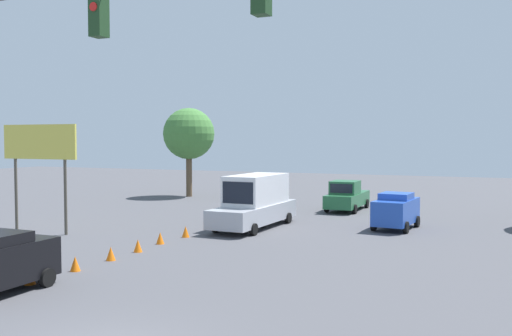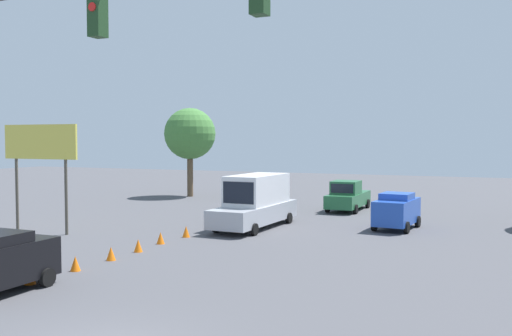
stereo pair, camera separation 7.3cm
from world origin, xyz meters
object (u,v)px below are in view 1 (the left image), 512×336
pickup_truck_green_withflow_deep (347,197)px  traffic_cone_fifth (160,238)px  box_truck_silver_withflow_far (255,202)px  tree_horizon_right (189,134)px  roadside_billboard (39,150)px  traffic_cone_third (111,254)px  sedan_blue_oncoming_deep (396,210)px  traffic_cone_nearest (30,276)px  traffic_cone_farthest (186,232)px  traffic_cone_second (75,264)px  overhead_signal_span (97,116)px  traffic_cone_fourth (138,246)px

pickup_truck_green_withflow_deep → traffic_cone_fifth: (4.96, 16.21, -0.69)m
box_truck_silver_withflow_far → tree_horizon_right: size_ratio=0.95×
roadside_billboard → traffic_cone_third: bearing=151.7°
sedan_blue_oncoming_deep → traffic_cone_nearest: size_ratio=7.01×
box_truck_silver_withflow_far → traffic_cone_farthest: 5.01m
traffic_cone_nearest → traffic_cone_second: same height
overhead_signal_span → tree_horizon_right: 36.72m
traffic_cone_nearest → tree_horizon_right: size_ratio=0.07×
box_truck_silver_withflow_far → traffic_cone_third: 10.79m
sedan_blue_oncoming_deep → traffic_cone_third: (9.41, 13.12, -0.76)m
traffic_cone_second → traffic_cone_fourth: bearing=-90.5°
traffic_cone_farthest → tree_horizon_right: 21.54m
overhead_signal_span → traffic_cone_third: overhead_signal_span is taller
overhead_signal_span → traffic_cone_farthest: (6.27, -14.56, -5.28)m
traffic_cone_third → traffic_cone_fifth: (0.17, -3.97, 0.00)m
traffic_cone_farthest → roadside_billboard: 9.08m
overhead_signal_span → roadside_billboard: bearing=-42.0°
traffic_cone_second → tree_horizon_right: bearing=-68.6°
sedan_blue_oncoming_deep → roadside_billboard: size_ratio=0.69×
traffic_cone_nearest → traffic_cone_second: size_ratio=1.00×
sedan_blue_oncoming_deep → roadside_billboard: 19.73m
pickup_truck_green_withflow_deep → overhead_signal_span: bearing=92.9°
overhead_signal_span → sedan_blue_oncoming_deep: bearing=-98.3°
traffic_cone_fourth → tree_horizon_right: size_ratio=0.07×
roadside_billboard → tree_horizon_right: (2.47, -20.03, 1.03)m
traffic_cone_nearest → roadside_billboard: roadside_billboard is taller
traffic_cone_farthest → tree_horizon_right: bearing=-60.4°
box_truck_silver_withflow_far → traffic_cone_fourth: box_truck_silver_withflow_far is taller
traffic_cone_fourth → traffic_cone_fifth: 2.06m
traffic_cone_second → tree_horizon_right: size_ratio=0.07×
overhead_signal_span → traffic_cone_fourth: size_ratio=36.46×
pickup_truck_green_withflow_deep → traffic_cone_nearest: (4.91, 24.46, -0.69)m
traffic_cone_second → sedan_blue_oncoming_deep: bearing=-121.8°
traffic_cone_second → traffic_cone_third: bearing=-91.1°
sedan_blue_oncoming_deep → tree_horizon_right: 23.11m
traffic_cone_farthest → traffic_cone_second: bearing=89.8°
traffic_cone_second → traffic_cone_third: (-0.04, -2.09, 0.00)m
pickup_truck_green_withflow_deep → box_truck_silver_withflow_far: size_ratio=0.76×
traffic_cone_fifth → roadside_billboard: (7.71, -0.27, 4.14)m
pickup_truck_green_withflow_deep → traffic_cone_fifth: size_ratio=9.75×
traffic_cone_fifth → traffic_cone_farthest: same height
traffic_cone_second → traffic_cone_fourth: (-0.04, -4.01, 0.00)m
pickup_truck_green_withflow_deep → traffic_cone_fifth: pickup_truck_green_withflow_deep is taller
traffic_cone_nearest → traffic_cone_fourth: same height
traffic_cone_nearest → box_truck_silver_withflow_far: bearing=-97.8°
traffic_cone_nearest → pickup_truck_green_withflow_deep: bearing=-101.3°
box_truck_silver_withflow_far → traffic_cone_fourth: bearing=77.4°
traffic_cone_third → traffic_cone_farthest: (0.01, -6.09, 0.00)m
pickup_truck_green_withflow_deep → traffic_cone_farthest: bearing=71.2°
traffic_cone_second → traffic_cone_farthest: (-0.03, -8.18, 0.00)m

